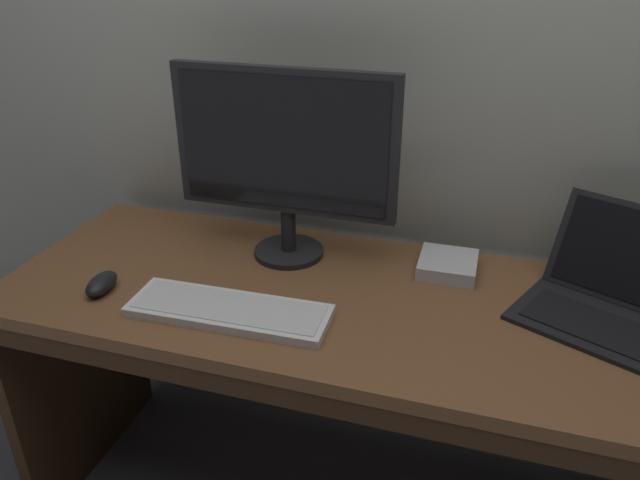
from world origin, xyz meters
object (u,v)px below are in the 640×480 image
Objects in this scene: external_monitor at (285,154)px; computer_mouse at (102,284)px; laptop_black at (611,295)px; external_drive_box at (448,265)px; wired_keyboard at (229,310)px.

computer_mouse is (-0.37, -0.30, -0.27)m from external_monitor.
external_monitor is at bearing 33.24° from computer_mouse.
laptop_black reaches higher than computer_mouse.
external_monitor is 3.83× the size of external_drive_box.
wired_keyboard is at bearing -163.00° from laptop_black.
external_monitor is 0.41m from wired_keyboard.
computer_mouse is (-1.16, -0.25, -0.03)m from laptop_black.
laptop_black is 4.05× the size of computer_mouse.
wired_keyboard is 0.34m from computer_mouse.
external_drive_box is (0.45, 0.35, 0.01)m from wired_keyboard.
external_drive_box is at bearing 165.37° from laptop_black.
laptop_black reaches higher than wired_keyboard.
external_monitor is 1.23× the size of wired_keyboard.
computer_mouse is (-0.34, 0.00, 0.01)m from wired_keyboard.
laptop_black is at bearing -14.63° from external_drive_box.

